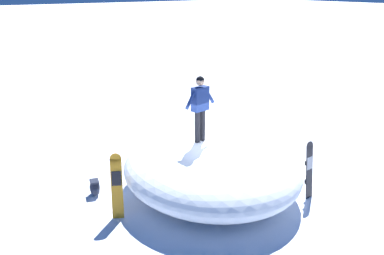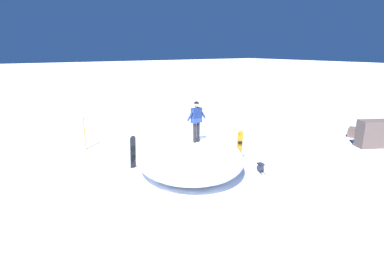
{
  "view_description": "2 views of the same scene",
  "coord_description": "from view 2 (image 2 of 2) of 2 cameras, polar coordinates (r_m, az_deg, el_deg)",
  "views": [
    {
      "loc": [
        -6.76,
        -8.11,
        5.43
      ],
      "look_at": [
        -0.26,
        0.77,
        1.81
      ],
      "focal_mm": 40.84,
      "sensor_mm": 36.0,
      "label": 1
    },
    {
      "loc": [
        6.79,
        10.72,
        5.31
      ],
      "look_at": [
        -0.22,
        0.12,
        1.96
      ],
      "focal_mm": 28.02,
      "sensor_mm": 36.0,
      "label": 2
    }
  ],
  "objects": [
    {
      "name": "ground",
      "position": [
        13.75,
        -1.04,
        -7.95
      ],
      "size": [
        240.0,
        240.0,
        0.0
      ],
      "primitive_type": "plane",
      "color": "white"
    },
    {
      "name": "snow_mound",
      "position": [
        13.2,
        -0.48,
        -5.56
      ],
      "size": [
        6.27,
        6.71,
        1.45
      ],
      "primitive_type": "ellipsoid",
      "rotation": [
        0.0,
        0.0,
        1.21
      ],
      "color": "white",
      "rests_on": "ground"
    },
    {
      "name": "snowboarder_standing",
      "position": [
        12.57,
        0.85,
        1.88
      ],
      "size": [
        1.05,
        0.29,
        1.75
      ],
      "color": "black",
      "rests_on": "snow_mound"
    },
    {
      "name": "snowboard_primary_upright",
      "position": [
        13.81,
        -11.15,
        -4.54
      ],
      "size": [
        0.28,
        0.19,
        1.57
      ],
      "color": "black",
      "rests_on": "ground"
    },
    {
      "name": "snowboard_secondary_upright",
      "position": [
        14.46,
        9.06,
        -3.44
      ],
      "size": [
        0.35,
        0.32,
        1.62
      ],
      "color": "orange",
      "rests_on": "ground"
    },
    {
      "name": "backpack_near",
      "position": [
        16.98,
        1.29,
        -2.8
      ],
      "size": [
        0.52,
        0.43,
        0.36
      ],
      "color": "black",
      "rests_on": "ground"
    },
    {
      "name": "backpack_far",
      "position": [
        13.73,
        12.89,
        -7.42
      ],
      "size": [
        0.37,
        0.58,
        0.42
      ],
      "color": "#1E2333",
      "rests_on": "ground"
    },
    {
      "name": "trail_marker_pole",
      "position": [
        17.1,
        -19.79,
        -0.74
      ],
      "size": [
        0.1,
        0.1,
        1.91
      ],
      "color": "orange",
      "rests_on": "ground"
    },
    {
      "name": "rock_outcrop",
      "position": [
        19.98,
        31.51,
        -1.15
      ],
      "size": [
        3.04,
        3.2,
        1.52
      ],
      "color": "brown",
      "rests_on": "ground"
    }
  ]
}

